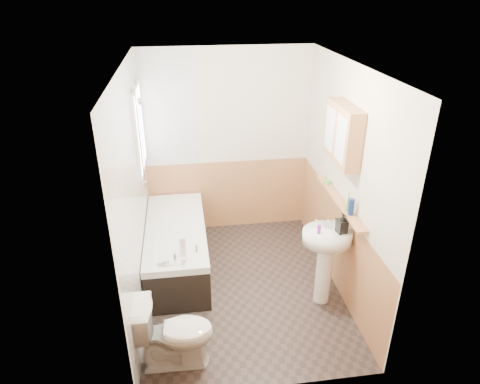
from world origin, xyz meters
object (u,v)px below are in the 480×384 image
object	(u,v)px
toilet	(174,333)
sink	(326,252)
bathtub	(177,246)
pine_shelf	(339,201)
medicine_cabinet	(343,134)

from	to	relation	value
toilet	sink	size ratio (longest dim) A/B	0.71
bathtub	pine_shelf	world-z (taller)	pine_shelf
medicine_cabinet	toilet	bearing A→B (deg)	-151.43
toilet	medicine_cabinet	xyz separation A→B (m)	(1.77, 0.97, 1.47)
toilet	sink	xyz separation A→B (m)	(1.60, 0.65, 0.29)
sink	pine_shelf	xyz separation A→B (m)	(0.20, 0.28, 0.44)
sink	bathtub	bearing A→B (deg)	146.53
bathtub	medicine_cabinet	size ratio (longest dim) A/B	2.64
bathtub	toilet	bearing A→B (deg)	-91.15
toilet	sink	bearing A→B (deg)	-66.52
bathtub	toilet	distance (m)	1.50
toilet	bathtub	bearing A→B (deg)	0.27
toilet	pine_shelf	size ratio (longest dim) A/B	0.55
sink	medicine_cabinet	world-z (taller)	medicine_cabinet
bathtub	medicine_cabinet	xyz separation A→B (m)	(1.74, -0.53, 1.52)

